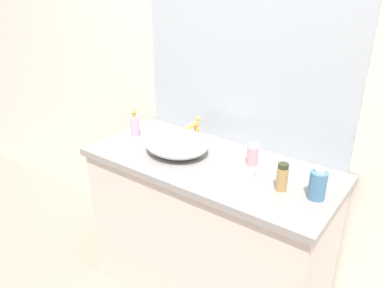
# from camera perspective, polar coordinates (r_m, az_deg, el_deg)

# --- Properties ---
(bathroom_wall_rear) EXTENTS (6.00, 0.06, 2.60)m
(bathroom_wall_rear) POSITION_cam_1_polar(r_m,az_deg,el_deg) (2.13, 8.59, 10.50)
(bathroom_wall_rear) COLOR silver
(bathroom_wall_rear) RESTS_ON ground
(vanity_counter) EXTENTS (1.33, 0.59, 0.89)m
(vanity_counter) POSITION_cam_1_polar(r_m,az_deg,el_deg) (2.25, 2.38, -12.67)
(vanity_counter) COLOR beige
(vanity_counter) RESTS_ON ground
(wall_mirror_panel) EXTENTS (1.23, 0.01, 1.00)m
(wall_mirror_panel) POSITION_cam_1_polar(r_m,az_deg,el_deg) (2.08, 7.52, 12.84)
(wall_mirror_panel) COLOR #B2BCC6
(wall_mirror_panel) RESTS_ON vanity_counter
(sink_basin) EXTENTS (0.36, 0.31, 0.12)m
(sink_basin) POSITION_cam_1_polar(r_m,az_deg,el_deg) (2.07, -2.29, 0.10)
(sink_basin) COLOR silver
(sink_basin) RESTS_ON vanity_counter
(faucet) EXTENTS (0.03, 0.12, 0.15)m
(faucet) POSITION_cam_1_polar(r_m,az_deg,el_deg) (2.19, 0.54, 2.35)
(faucet) COLOR gold
(faucet) RESTS_ON vanity_counter
(soap_dispenser) EXTENTS (0.05, 0.05, 0.16)m
(soap_dispenser) POSITION_cam_1_polar(r_m,az_deg,el_deg) (2.31, -8.40, 2.77)
(soap_dispenser) COLOR silver
(soap_dispenser) RESTS_ON vanity_counter
(lotion_bottle) EXTENTS (0.06, 0.06, 0.11)m
(lotion_bottle) POSITION_cam_1_polar(r_m,az_deg,el_deg) (1.98, 8.87, -1.47)
(lotion_bottle) COLOR pink
(lotion_bottle) RESTS_ON vanity_counter
(perfume_bottle) EXTENTS (0.05, 0.05, 0.13)m
(perfume_bottle) POSITION_cam_1_polar(r_m,az_deg,el_deg) (1.78, 13.10, -4.77)
(perfume_bottle) COLOR tan
(perfume_bottle) RESTS_ON vanity_counter
(spray_can) EXTENTS (0.07, 0.07, 0.14)m
(spray_can) POSITION_cam_1_polar(r_m,az_deg,el_deg) (1.76, 17.97, -5.70)
(spray_can) COLOR teal
(spray_can) RESTS_ON vanity_counter
(candle_jar) EXTENTS (0.05, 0.05, 0.04)m
(candle_jar) POSITION_cam_1_polar(r_m,az_deg,el_deg) (1.89, 10.02, -4.13)
(candle_jar) COLOR silver
(candle_jar) RESTS_ON vanity_counter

